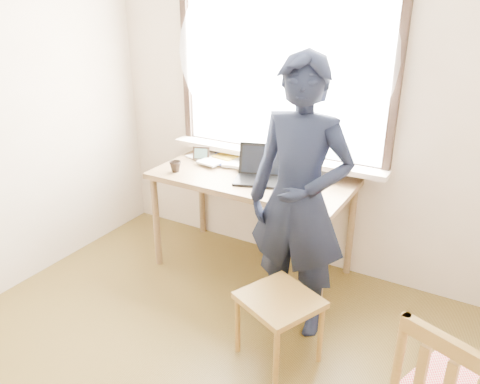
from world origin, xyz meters
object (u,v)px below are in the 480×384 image
Objects in this scene: work_chair at (279,307)px; person at (299,201)px; mug_white at (252,161)px; desk at (252,186)px; mug_dark at (175,167)px; laptop at (261,172)px.

person is (-0.06, 0.38, 0.55)m from work_chair.
mug_white is 0.95m from person.
mug_white reaches higher than desk.
work_chair is 0.67m from person.
mug_dark is (-0.46, -0.42, -0.00)m from mug_white.
work_chair is (0.75, -1.03, -0.50)m from mug_white.
person reaches higher than mug_dark.
person is at bearing 99.54° from work_chair.
work_chair is (0.65, -0.83, -0.37)m from desk.
mug_dark is at bearing -137.75° from mug_white.
mug_dark is at bearing -158.32° from desk.
work_chair is 0.31× the size of person.
laptop is 0.69m from mug_dark.
mug_white is 0.20× the size of work_chair.
mug_dark is 1.18m from person.
desk is 3.48× the size of laptop.
desk is 0.63m from mug_dark.
desk is 13.73× the size of mug_white.
work_chair is at bearing -55.31° from laptop.
work_chair is at bearing -52.15° from desk.
mug_white is 1.37m from work_chair.
person is (1.15, -0.22, 0.05)m from mug_dark.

